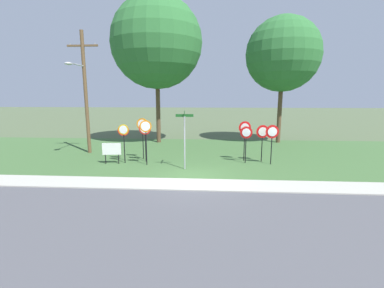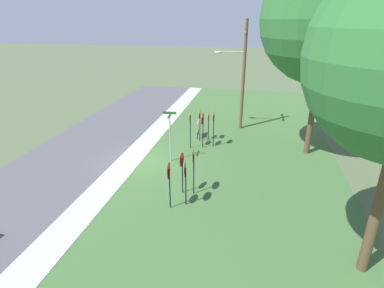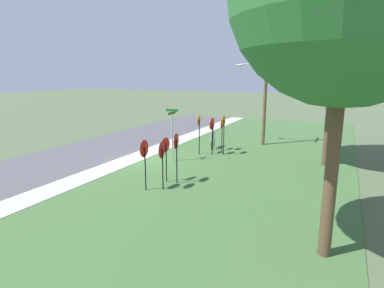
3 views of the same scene
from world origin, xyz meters
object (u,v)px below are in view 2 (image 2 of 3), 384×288
Objects in this scene: yield_sign_near_left at (193,161)px; stop_sign_near_left at (200,119)px; street_name_post at (170,133)px; oak_tree_left at (327,19)px; notice_board at (198,127)px; stop_sign_far_right at (213,120)px; yield_sign_far_left at (182,164)px; yield_sign_far_right at (169,175)px; yield_sign_near_right at (185,173)px; stop_sign_near_right at (190,122)px; stop_sign_far_left at (203,123)px; stop_sign_far_center at (208,119)px; utility_pole at (241,72)px.

stop_sign_near_left is at bearing 178.78° from yield_sign_near_left.
stop_sign_near_left is 0.73× the size of street_name_post.
oak_tree_left is (0.68, 7.36, 6.59)m from stop_sign_near_left.
notice_board is (-7.93, -1.26, -1.01)m from yield_sign_near_left.
notice_board is at bearing -100.17° from oak_tree_left.
street_name_post is (2.88, -2.23, -0.01)m from stop_sign_far_right.
oak_tree_left reaches higher than yield_sign_far_left.
stop_sign_far_right is 1.11× the size of yield_sign_far_right.
stop_sign_far_right is 3.64m from street_name_post.
yield_sign_far_right reaches higher than yield_sign_near_right.
stop_sign_near_right is 1.61m from stop_sign_far_right.
stop_sign_far_center is at bearing 175.96° from stop_sign_far_left.
yield_sign_near_right reaches higher than stop_sign_far_center.
oak_tree_left is (1.37, 7.61, 7.42)m from notice_board.
yield_sign_near_right is 0.96× the size of yield_sign_far_right.
oak_tree_left is (4.11, 4.78, 3.77)m from utility_pole.
stop_sign_near_right is 6.97m from yield_sign_near_right.
stop_sign_far_right is (-0.32, 0.68, 0.12)m from stop_sign_far_left.
street_name_post reaches higher than stop_sign_far_center.
yield_sign_near_left is at bearing 9.74° from stop_sign_near_left.
street_name_post is (3.94, -1.72, 0.26)m from stop_sign_far_center.
yield_sign_near_left is 8.10m from notice_board.
oak_tree_left is at bearing 126.79° from yield_sign_near_left.
stop_sign_near_right reaches higher than yield_sign_far_right.
stop_sign_far_center reaches higher than notice_board.
stop_sign_near_right is 2.38m from notice_board.
stop_sign_far_center reaches higher than yield_sign_far_left.
utility_pole is (-4.30, 1.48, 2.59)m from stop_sign_far_right.
stop_sign_far_right is 1.18× the size of yield_sign_far_left.
yield_sign_far_right reaches higher than notice_board.
stop_sign_near_right is at bearing -41.16° from stop_sign_far_center.
stop_sign_far_right is 7.44m from yield_sign_near_right.
stop_sign_near_right is 1.16× the size of yield_sign_near_right.
yield_sign_near_left is at bearing 96.02° from yield_sign_far_left.
oak_tree_left is at bearing 130.82° from yield_sign_near_right.
stop_sign_near_right reaches higher than stop_sign_far_center.
yield_sign_far_right reaches higher than stop_sign_far_center.
street_name_post is at bearing -17.13° from notice_board.
stop_sign_near_left is at bearing -36.92° from utility_pole.
notice_board is at bearing 177.36° from yield_sign_far_right.
oak_tree_left is at bearing 138.08° from yield_sign_far_left.
stop_sign_far_right is at bearing 103.48° from stop_sign_near_right.
stop_sign_far_right is at bearing 178.57° from yield_sign_far_left.
notice_board is (-1.55, -1.36, -1.06)m from stop_sign_far_right.
street_name_post reaches higher than stop_sign_near_left.
stop_sign_near_right is 1.01× the size of stop_sign_far_right.
notice_board is (2.75, -2.83, -3.65)m from utility_pole.
stop_sign_far_left is 7.12m from yield_sign_near_right.
stop_sign_near_left reaches higher than yield_sign_far_left.
stop_sign_far_center is 0.27× the size of utility_pole.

